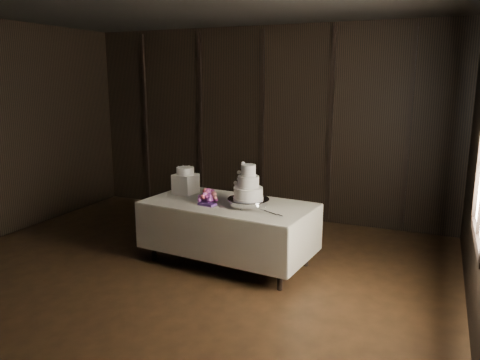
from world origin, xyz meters
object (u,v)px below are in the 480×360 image
(bouquet, at_px, (208,197))
(box_pedestal, at_px, (186,184))
(wedding_cake, at_px, (245,185))
(display_table, at_px, (229,230))
(cake_stand, at_px, (248,202))
(small_cake, at_px, (185,171))

(bouquet, xyz_separation_m, box_pedestal, (-0.47, 0.29, 0.06))
(wedding_cake, height_order, bouquet, wedding_cake)
(wedding_cake, bearing_deg, display_table, -169.87)
(box_pedestal, bearing_deg, display_table, -16.77)
(wedding_cake, distance_m, bouquet, 0.51)
(bouquet, height_order, box_pedestal, box_pedestal)
(wedding_cake, bearing_deg, box_pedestal, -171.53)
(display_table, relative_size, box_pedestal, 8.02)
(wedding_cake, relative_size, box_pedestal, 1.54)
(cake_stand, height_order, wedding_cake, wedding_cake)
(display_table, relative_size, cake_stand, 4.31)
(display_table, xyz_separation_m, bouquet, (-0.23, -0.08, 0.41))
(bouquet, distance_m, box_pedestal, 0.56)
(bouquet, bearing_deg, small_cake, 148.19)
(bouquet, relative_size, small_cake, 1.85)
(cake_stand, bearing_deg, box_pedestal, 165.18)
(display_table, height_order, small_cake, small_cake)
(display_table, height_order, wedding_cake, wedding_cake)
(display_table, bearing_deg, small_cake, 169.01)
(display_table, xyz_separation_m, box_pedestal, (-0.70, 0.21, 0.47))
(small_cake, bearing_deg, box_pedestal, 0.00)
(box_pedestal, xyz_separation_m, small_cake, (0.00, 0.00, 0.17))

